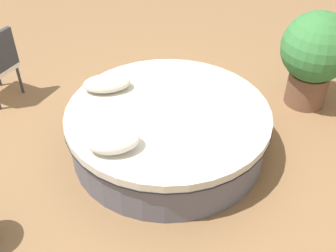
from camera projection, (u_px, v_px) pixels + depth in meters
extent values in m
plane|color=olive|center=(168.00, 148.00, 4.77)|extent=(16.00, 16.00, 0.00)
cylinder|color=#595966|center=(168.00, 133.00, 4.63)|extent=(2.20, 2.20, 0.46)
cylinder|color=black|center=(168.00, 117.00, 4.48)|extent=(2.27, 2.27, 0.02)
cylinder|color=beige|center=(168.00, 114.00, 4.45)|extent=(2.26, 2.26, 0.10)
ellipsoid|color=beige|center=(107.00, 83.00, 4.69)|extent=(0.55, 0.33, 0.17)
ellipsoid|color=white|center=(113.00, 140.00, 3.87)|extent=(0.52, 0.36, 0.21)
cylinder|color=#333338|center=(20.00, 80.00, 5.56)|extent=(0.04, 0.04, 0.42)
cylinder|color=brown|center=(307.00, 88.00, 5.38)|extent=(0.53, 0.53, 0.45)
sphere|color=#387A3D|center=(317.00, 47.00, 5.00)|extent=(0.89, 0.89, 0.89)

